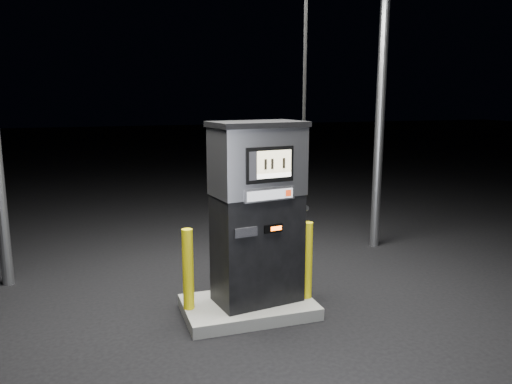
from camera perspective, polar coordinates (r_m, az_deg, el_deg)
name	(u,v)px	position (r m, az deg, el deg)	size (l,w,h in m)	color
ground	(249,313)	(6.41, -0.86, -13.62)	(80.00, 80.00, 0.00)	black
pump_island	(248,307)	(6.38, -0.86, -13.01)	(1.60, 1.00, 0.15)	slate
fuel_dispenser	(258,211)	(6.04, 0.19, -2.21)	(1.27, 0.82, 4.61)	black
bollard_left	(188,269)	(6.04, -7.77, -8.74)	(0.13, 0.13, 0.98)	yellow
bollard_right	(307,260)	(6.33, 5.85, -7.76)	(0.13, 0.13, 0.98)	yellow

